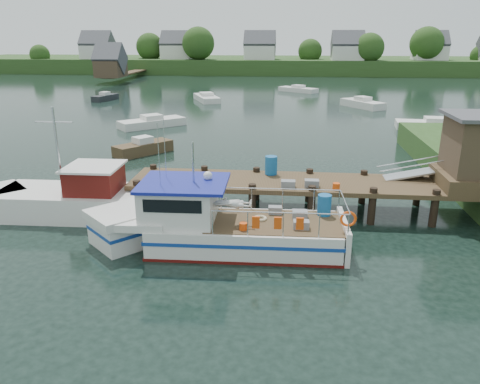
# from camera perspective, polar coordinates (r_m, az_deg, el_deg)

# --- Properties ---
(ground_plane) EXTENTS (160.00, 160.00, 0.00)m
(ground_plane) POSITION_cam_1_polar(r_m,az_deg,el_deg) (21.36, 3.08, -2.11)
(ground_plane) COLOR black
(far_shore) EXTENTS (140.00, 42.55, 9.22)m
(far_shore) POSITION_cam_1_polar(r_m,az_deg,el_deg) (102.48, 5.51, 15.49)
(far_shore) COLOR #2D4C1F
(far_shore) RESTS_ON ground
(dock) EXTENTS (16.60, 3.00, 4.78)m
(dock) POSITION_cam_1_polar(r_m,az_deg,el_deg) (21.42, 20.89, 3.02)
(dock) COLOR #4C3924
(dock) RESTS_ON ground
(lobster_boat) EXTENTS (10.03, 3.12, 4.76)m
(lobster_boat) POSITION_cam_1_polar(r_m,az_deg,el_deg) (17.35, -3.30, -4.10)
(lobster_boat) COLOR silver
(lobster_boat) RESTS_ON ground
(work_boat) EXTENTS (9.01, 2.91, 4.75)m
(work_boat) POSITION_cam_1_polar(r_m,az_deg,el_deg) (21.69, -19.52, -0.76)
(work_boat) COLOR silver
(work_boat) RESTS_ON ground
(moored_rowboat) EXTENTS (3.58, 3.96, 1.16)m
(moored_rowboat) POSITION_cam_1_polar(r_m,az_deg,el_deg) (31.92, -11.71, 5.34)
(moored_rowboat) COLOR #4C3924
(moored_rowboat) RESTS_ON ground
(moored_far) EXTENTS (5.63, 4.73, 0.94)m
(moored_far) POSITION_cam_1_polar(r_m,az_deg,el_deg) (67.02, 7.11, 12.31)
(moored_far) COLOR silver
(moored_far) RESTS_ON ground
(moored_a) EXTENTS (5.53, 5.21, 1.05)m
(moored_a) POSITION_cam_1_polar(r_m,az_deg,el_deg) (41.44, -10.67, 8.35)
(moored_a) COLOR silver
(moored_a) RESTS_ON ground
(moored_b) EXTENTS (4.51, 5.56, 1.20)m
(moored_b) POSITION_cam_1_polar(r_m,az_deg,el_deg) (53.53, 14.70, 10.40)
(moored_b) COLOR silver
(moored_b) RESTS_ON ground
(moored_c) EXTENTS (6.56, 2.82, 1.00)m
(moored_c) POSITION_cam_1_polar(r_m,az_deg,el_deg) (42.88, 22.73, 7.55)
(moored_c) COLOR silver
(moored_c) RESTS_ON ground
(moored_d) EXTENTS (4.17, 6.30, 1.02)m
(moored_d) POSITION_cam_1_polar(r_m,az_deg,el_deg) (57.35, -4.09, 11.39)
(moored_d) COLOR silver
(moored_d) RESTS_ON ground
(moored_e) EXTENTS (2.27, 3.94, 1.03)m
(moored_e) POSITION_cam_1_polar(r_m,az_deg,el_deg) (59.95, -16.12, 11.04)
(moored_e) COLOR black
(moored_e) RESTS_ON ground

